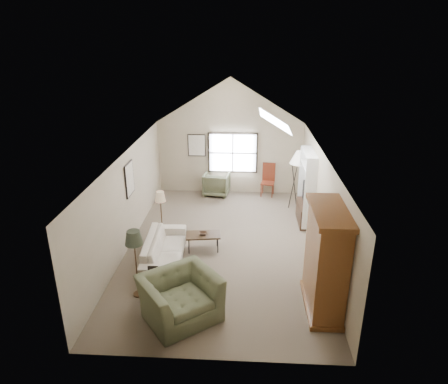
# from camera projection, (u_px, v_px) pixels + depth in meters

# --- Properties ---
(room_shell) EXTENTS (5.01, 8.01, 4.00)m
(room_shell) POSITION_uv_depth(u_px,v_px,m) (223.00, 127.00, 9.46)
(room_shell) COLOR #6E5F4F
(room_shell) RESTS_ON ground
(window) EXTENTS (1.72, 0.08, 1.42)m
(window) POSITION_uv_depth(u_px,v_px,m) (233.00, 153.00, 13.78)
(window) COLOR black
(window) RESTS_ON room_shell
(skylight) EXTENTS (0.80, 1.20, 0.52)m
(skylight) POSITION_uv_depth(u_px,v_px,m) (276.00, 120.00, 10.22)
(skylight) COLOR white
(skylight) RESTS_ON room_shell
(wall_art) EXTENTS (1.97, 3.71, 0.88)m
(wall_art) POSITION_uv_depth(u_px,v_px,m) (164.00, 162.00, 11.91)
(wall_art) COLOR black
(wall_art) RESTS_ON room_shell
(armoire) EXTENTS (0.60, 1.50, 2.20)m
(armoire) POSITION_uv_depth(u_px,v_px,m) (326.00, 260.00, 7.89)
(armoire) COLOR brown
(armoire) RESTS_ON ground
(tv_alcove) EXTENTS (0.32, 1.30, 2.10)m
(tv_alcove) POSITION_uv_depth(u_px,v_px,m) (307.00, 187.00, 11.58)
(tv_alcove) COLOR white
(tv_alcove) RESTS_ON ground
(media_console) EXTENTS (0.34, 1.18, 0.60)m
(media_console) POSITION_uv_depth(u_px,v_px,m) (304.00, 213.00, 11.89)
(media_console) COLOR #382316
(media_console) RESTS_ON ground
(tv_panel) EXTENTS (0.05, 0.90, 0.55)m
(tv_panel) POSITION_uv_depth(u_px,v_px,m) (305.00, 194.00, 11.67)
(tv_panel) COLOR black
(tv_panel) RESTS_ON media_console
(sofa) EXTENTS (1.00, 2.30, 0.66)m
(sofa) POSITION_uv_depth(u_px,v_px,m) (164.00, 249.00, 9.83)
(sofa) COLOR beige
(sofa) RESTS_ON ground
(armchair_near) EXTENTS (1.86, 1.82, 0.91)m
(armchair_near) POSITION_uv_depth(u_px,v_px,m) (180.00, 297.00, 7.83)
(armchair_near) COLOR #5B6345
(armchair_near) RESTS_ON ground
(armchair_far) EXTENTS (0.96, 0.98, 0.80)m
(armchair_far) POSITION_uv_depth(u_px,v_px,m) (217.00, 184.00, 13.95)
(armchair_far) COLOR #586043
(armchair_far) RESTS_ON ground
(coffee_table) EXTENTS (0.94, 0.60, 0.45)m
(coffee_table) POSITION_uv_depth(u_px,v_px,m) (203.00, 242.00, 10.39)
(coffee_table) COLOR #3D2819
(coffee_table) RESTS_ON ground
(bowl) EXTENTS (0.24, 0.24, 0.05)m
(bowl) POSITION_uv_depth(u_px,v_px,m) (203.00, 233.00, 10.30)
(bowl) COLOR #3B2718
(bowl) RESTS_ON coffee_table
(side_table) EXTENTS (0.60, 0.60, 0.57)m
(side_table) POSITION_uv_depth(u_px,v_px,m) (154.00, 290.00, 8.36)
(side_table) COLOR #362116
(side_table) RESTS_ON ground
(side_chair) EXTENTS (0.52, 0.52, 1.14)m
(side_chair) POSITION_uv_depth(u_px,v_px,m) (268.00, 180.00, 13.80)
(side_chair) COLOR maroon
(side_chair) RESTS_ON ground
(tripod_lamp) EXTENTS (0.72, 0.72, 2.00)m
(tripod_lamp) POSITION_uv_depth(u_px,v_px,m) (298.00, 181.00, 12.48)
(tripod_lamp) COLOR white
(tripod_lamp) RESTS_ON ground
(dark_lamp) EXTENTS (0.40, 0.40, 1.58)m
(dark_lamp) POSITION_uv_depth(u_px,v_px,m) (136.00, 263.00, 8.38)
(dark_lamp) COLOR #272C1F
(dark_lamp) RESTS_ON ground
(tan_lamp) EXTENTS (0.30, 0.30, 1.42)m
(tan_lamp) POSITION_uv_depth(u_px,v_px,m) (161.00, 215.00, 10.82)
(tan_lamp) COLOR tan
(tan_lamp) RESTS_ON ground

